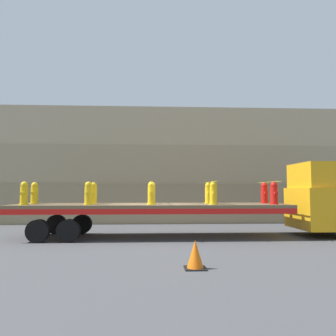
% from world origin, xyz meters
% --- Properties ---
extents(ground_plane, '(120.00, 120.00, 0.00)m').
position_xyz_m(ground_plane, '(0.00, 0.00, 0.00)').
color(ground_plane, '#474749').
extents(rock_cliff, '(60.00, 3.30, 6.60)m').
position_xyz_m(rock_cliff, '(0.00, 6.59, 3.30)').
color(rock_cliff, gray).
rests_on(rock_cliff, ground_plane).
extents(truck_cab, '(2.39, 2.57, 2.96)m').
position_xyz_m(truck_cab, '(7.11, 0.00, 1.45)').
color(truck_cab, orange).
rests_on(truck_cab, ground_plane).
extents(flatbed_trailer, '(10.75, 2.58, 1.31)m').
position_xyz_m(flatbed_trailer, '(-0.63, 0.00, 1.08)').
color(flatbed_trailer, brown).
rests_on(flatbed_trailer, ground_plane).
extents(fire_hydrant_yellow_near_0, '(0.35, 0.49, 0.87)m').
position_xyz_m(fire_hydrant_yellow_near_0, '(-4.77, -0.55, 1.73)').
color(fire_hydrant_yellow_near_0, gold).
rests_on(fire_hydrant_yellow_near_0, flatbed_trailer).
extents(fire_hydrant_yellow_far_0, '(0.35, 0.49, 0.87)m').
position_xyz_m(fire_hydrant_yellow_far_0, '(-4.77, 0.55, 1.73)').
color(fire_hydrant_yellow_far_0, gold).
rests_on(fire_hydrant_yellow_far_0, flatbed_trailer).
extents(fire_hydrant_yellow_near_1, '(0.35, 0.49, 0.87)m').
position_xyz_m(fire_hydrant_yellow_near_1, '(-2.39, -0.55, 1.73)').
color(fire_hydrant_yellow_near_1, gold).
rests_on(fire_hydrant_yellow_near_1, flatbed_trailer).
extents(fire_hydrant_yellow_far_1, '(0.35, 0.49, 0.87)m').
position_xyz_m(fire_hydrant_yellow_far_1, '(-2.39, 0.55, 1.73)').
color(fire_hydrant_yellow_far_1, gold).
rests_on(fire_hydrant_yellow_far_1, flatbed_trailer).
extents(fire_hydrant_yellow_near_2, '(0.35, 0.49, 0.87)m').
position_xyz_m(fire_hydrant_yellow_near_2, '(0.00, -0.55, 1.73)').
color(fire_hydrant_yellow_near_2, gold).
rests_on(fire_hydrant_yellow_near_2, flatbed_trailer).
extents(fire_hydrant_yellow_far_2, '(0.35, 0.49, 0.87)m').
position_xyz_m(fire_hydrant_yellow_far_2, '(0.00, 0.55, 1.73)').
color(fire_hydrant_yellow_far_2, gold).
rests_on(fire_hydrant_yellow_far_2, flatbed_trailer).
extents(fire_hydrant_yellow_near_3, '(0.35, 0.49, 0.87)m').
position_xyz_m(fire_hydrant_yellow_near_3, '(2.39, -0.55, 1.73)').
color(fire_hydrant_yellow_near_3, gold).
rests_on(fire_hydrant_yellow_near_3, flatbed_trailer).
extents(fire_hydrant_yellow_far_3, '(0.35, 0.49, 0.87)m').
position_xyz_m(fire_hydrant_yellow_far_3, '(2.39, 0.55, 1.73)').
color(fire_hydrant_yellow_far_3, gold).
rests_on(fire_hydrant_yellow_far_3, flatbed_trailer).
extents(fire_hydrant_red_near_4, '(0.35, 0.49, 0.87)m').
position_xyz_m(fire_hydrant_red_near_4, '(4.77, -0.55, 1.73)').
color(fire_hydrant_red_near_4, red).
rests_on(fire_hydrant_red_near_4, flatbed_trailer).
extents(fire_hydrant_red_far_4, '(0.35, 0.49, 0.87)m').
position_xyz_m(fire_hydrant_red_far_4, '(4.77, 0.55, 1.73)').
color(fire_hydrant_red_far_4, red).
rests_on(fire_hydrant_red_far_4, flatbed_trailer).
extents(cargo_strap_rear, '(0.05, 2.68, 0.01)m').
position_xyz_m(cargo_strap_rear, '(0.00, 0.00, 2.19)').
color(cargo_strap_rear, yellow).
rests_on(cargo_strap_rear, fire_hydrant_yellow_near_2).
extents(cargo_strap_middle, '(0.05, 2.68, 0.01)m').
position_xyz_m(cargo_strap_middle, '(2.39, 0.00, 2.19)').
color(cargo_strap_middle, yellow).
rests_on(cargo_strap_middle, fire_hydrant_yellow_near_3).
extents(cargo_strap_front, '(0.05, 2.68, 0.01)m').
position_xyz_m(cargo_strap_front, '(4.77, 0.00, 2.19)').
color(cargo_strap_front, yellow).
rests_on(cargo_strap_front, fire_hydrant_red_near_4).
extents(traffic_cone, '(0.51, 0.51, 0.68)m').
position_xyz_m(traffic_cone, '(1.04, -5.26, 0.33)').
color(traffic_cone, black).
rests_on(traffic_cone, ground_plane).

